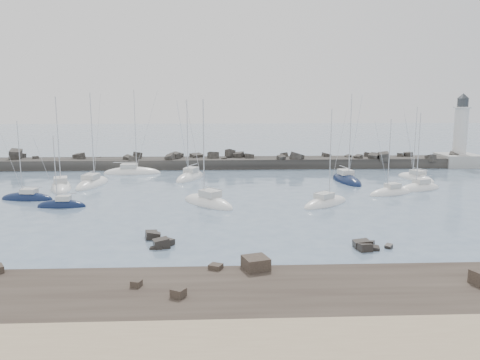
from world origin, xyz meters
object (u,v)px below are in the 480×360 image
at_px(sailboat_4, 132,173).
at_px(sailboat_13, 27,198).
at_px(lighthouse, 459,150).
at_px(sailboat_9, 390,193).
at_px(sailboat_7, 326,203).
at_px(sailboat_6, 190,178).
at_px(sailboat_10, 416,179).
at_px(sailboat_5, 208,203).
at_px(sailboat_8, 346,181).
at_px(sailboat_2, 62,206).
at_px(sailboat_3, 92,184).
at_px(sailboat_14, 419,189).
at_px(sailboat_1, 61,188).

height_order(sailboat_4, sailboat_13, sailboat_4).
distance_m(lighthouse, sailboat_9, 34.97).
height_order(sailboat_4, sailboat_7, sailboat_4).
bearing_deg(sailboat_9, sailboat_7, -150.07).
relative_size(sailboat_4, sailboat_6, 1.12).
xyz_separation_m(sailboat_6, sailboat_10, (36.38, -2.31, -0.02)).
bearing_deg(sailboat_6, sailboat_5, -80.04).
bearing_deg(sailboat_9, sailboat_6, 153.95).
bearing_deg(sailboat_8, sailboat_9, -71.33).
distance_m(lighthouse, sailboat_2, 72.70).
bearing_deg(sailboat_3, sailboat_2, -89.56).
height_order(sailboat_4, sailboat_5, sailboat_4).
distance_m(sailboat_5, sailboat_9, 25.28).
bearing_deg(sailboat_13, lighthouse, 21.14).
bearing_deg(sailboat_9, sailboat_8, 108.67).
bearing_deg(sailboat_14, sailboat_8, 140.61).
distance_m(sailboat_4, sailboat_9, 43.17).
height_order(sailboat_2, sailboat_13, sailboat_13).
relative_size(sailboat_4, sailboat_13, 1.41).
distance_m(sailboat_4, sailboat_13, 22.96).
xyz_separation_m(sailboat_4, sailboat_5, (13.76, -24.82, 0.02)).
bearing_deg(sailboat_13, sailboat_7, -7.00).
bearing_deg(sailboat_14, lighthouse, 52.85).
bearing_deg(sailboat_13, sailboat_8, 14.05).
relative_size(sailboat_7, sailboat_8, 0.86).
xyz_separation_m(sailboat_13, sailboat_14, (53.41, 4.15, 0.01)).
bearing_deg(sailboat_7, sailboat_14, 29.59).
bearing_deg(sailboat_1, sailboat_2, -71.59).
bearing_deg(sailboat_4, sailboat_9, -26.94).
height_order(lighthouse, sailboat_9, lighthouse).
xyz_separation_m(lighthouse, sailboat_4, (-61.41, -6.68, -2.96)).
bearing_deg(sailboat_2, sailboat_1, 108.41).
xyz_separation_m(sailboat_8, sailboat_10, (11.68, 1.44, -0.02)).
distance_m(sailboat_3, sailboat_10, 50.81).
distance_m(sailboat_1, sailboat_6, 19.72).
xyz_separation_m(lighthouse, sailboat_3, (-65.34, -17.64, -2.95)).
relative_size(sailboat_4, sailboat_8, 1.05).
height_order(sailboat_10, sailboat_14, sailboat_10).
bearing_deg(lighthouse, sailboat_13, -158.86).
relative_size(sailboat_6, sailboat_13, 1.27).
height_order(sailboat_2, sailboat_10, sailboat_10).
height_order(sailboat_6, sailboat_7, sailboat_6).
xyz_separation_m(sailboat_1, sailboat_7, (35.96, -11.97, -0.01)).
distance_m(sailboat_8, sailboat_9, 10.51).
bearing_deg(sailboat_6, sailboat_13, -143.33).
distance_m(sailboat_1, sailboat_8, 43.04).
height_order(sailboat_1, sailboat_2, sailboat_1).
bearing_deg(sailboat_6, sailboat_10, -3.64).
bearing_deg(sailboat_5, sailboat_7, -2.57).
xyz_separation_m(sailboat_3, sailboat_7, (32.15, -14.51, -0.01)).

